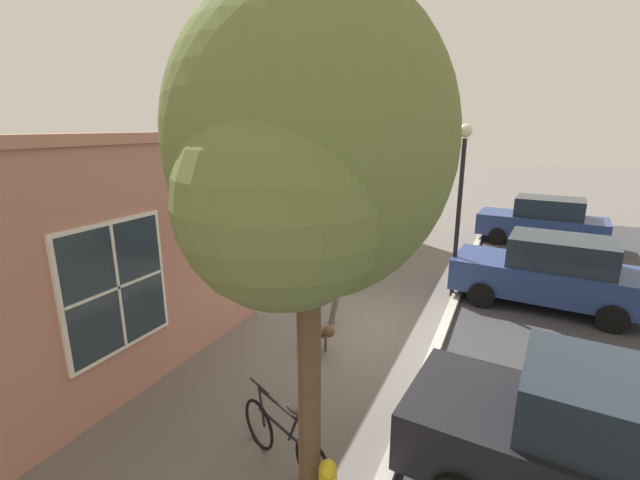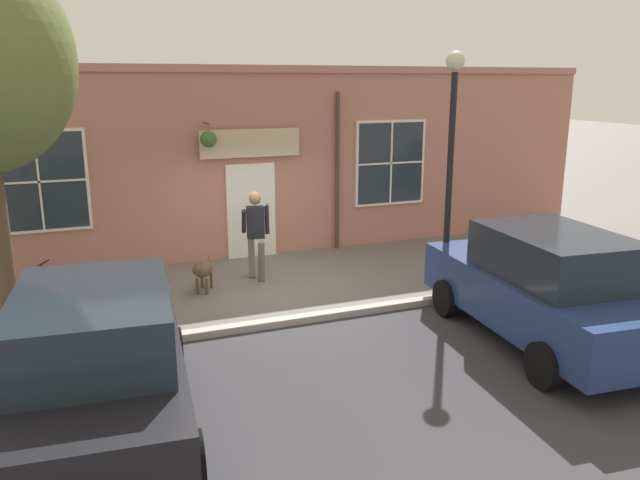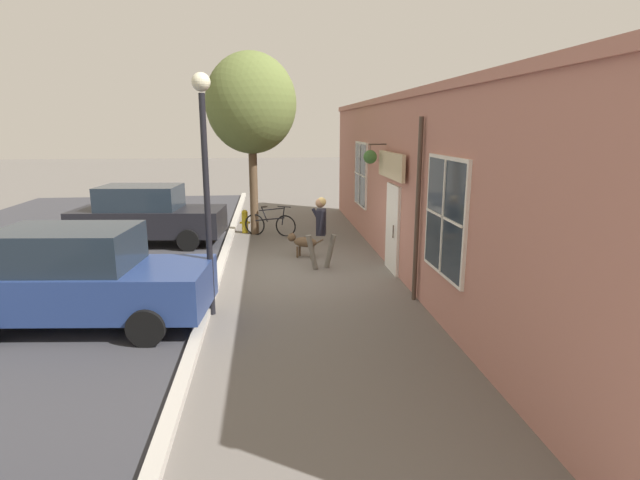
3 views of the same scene
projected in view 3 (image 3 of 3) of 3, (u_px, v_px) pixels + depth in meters
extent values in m
plane|color=#66605B|center=(302.00, 271.00, 12.10)|extent=(90.00, 90.00, 0.00)
cube|color=#B2ADA3|center=(219.00, 271.00, 11.89)|extent=(0.20, 28.00, 0.12)
cube|color=#B27566|center=(400.00, 188.00, 11.90)|extent=(0.30, 18.00, 4.02)
cube|color=#B27566|center=(403.00, 97.00, 11.43)|extent=(0.42, 18.00, 0.16)
cube|color=white|center=(393.00, 229.00, 11.92)|extent=(0.10, 1.10, 2.10)
cube|color=#232D38|center=(392.00, 231.00, 11.93)|extent=(0.03, 0.90, 1.90)
cylinder|color=#47382D|center=(393.00, 232.00, 11.57)|extent=(0.03, 0.03, 0.30)
cube|color=beige|center=(391.00, 165.00, 11.58)|extent=(0.08, 2.20, 0.60)
cylinder|color=#47382D|center=(417.00, 212.00, 9.75)|extent=(0.09, 0.09, 3.62)
cylinder|color=#47382D|center=(378.00, 144.00, 12.40)|extent=(0.44, 0.04, 0.04)
cylinder|color=#47382D|center=(370.00, 152.00, 12.42)|extent=(0.01, 0.01, 0.34)
cone|color=#2D2823|center=(370.00, 161.00, 12.47)|extent=(0.32, 0.32, 0.18)
sphere|color=#3D6B33|center=(370.00, 157.00, 12.45)|extent=(0.34, 0.34, 0.34)
cube|color=white|center=(361.00, 174.00, 15.82)|extent=(0.08, 1.82, 2.02)
cube|color=#232D38|center=(360.00, 174.00, 15.82)|extent=(0.03, 1.70, 1.90)
cube|color=white|center=(360.00, 174.00, 15.82)|extent=(0.04, 0.04, 1.90)
cube|color=white|center=(360.00, 174.00, 15.82)|extent=(0.04, 1.70, 0.04)
cube|color=white|center=(446.00, 217.00, 8.37)|extent=(0.08, 1.82, 2.02)
cube|color=#232D38|center=(444.00, 217.00, 8.37)|extent=(0.03, 1.70, 1.90)
cube|color=white|center=(443.00, 217.00, 8.36)|extent=(0.04, 0.04, 1.90)
cube|color=white|center=(443.00, 217.00, 8.36)|extent=(0.04, 1.70, 0.04)
cylinder|color=#6B665B|center=(312.00, 252.00, 12.20)|extent=(0.33, 0.19, 0.86)
cylinder|color=#6B665B|center=(330.00, 251.00, 12.31)|extent=(0.33, 0.19, 0.86)
cube|color=black|center=(321.00, 222.00, 12.09)|extent=(0.28, 0.38, 0.62)
sphere|color=#936B4C|center=(320.00, 203.00, 11.98)|extent=(0.24, 0.24, 0.24)
sphere|color=tan|center=(322.00, 202.00, 11.98)|extent=(0.22, 0.22, 0.22)
cylinder|color=black|center=(322.00, 223.00, 11.85)|extent=(0.17, 0.11, 0.57)
cylinder|color=black|center=(318.00, 218.00, 12.31)|extent=(0.34, 0.15, 0.52)
ellipsoid|color=brown|center=(305.00, 242.00, 13.30)|extent=(0.71, 0.54, 0.27)
cylinder|color=brown|center=(297.00, 252.00, 13.34)|extent=(0.06, 0.06, 0.30)
cylinder|color=brown|center=(300.00, 251.00, 13.50)|extent=(0.06, 0.06, 0.30)
cylinder|color=brown|center=(311.00, 253.00, 13.22)|extent=(0.06, 0.06, 0.30)
cylinder|color=brown|center=(313.00, 252.00, 13.39)|extent=(0.06, 0.06, 0.30)
sphere|color=brown|center=(292.00, 237.00, 13.40)|extent=(0.22, 0.22, 0.22)
cone|color=brown|center=(288.00, 238.00, 13.43)|extent=(0.13, 0.12, 0.09)
cone|color=brown|center=(291.00, 234.00, 13.32)|extent=(0.06, 0.06, 0.07)
cone|color=brown|center=(293.00, 233.00, 13.42)|extent=(0.06, 0.06, 0.07)
cylinder|color=brown|center=(320.00, 241.00, 13.17)|extent=(0.20, 0.12, 0.14)
cylinder|color=brown|center=(254.00, 186.00, 15.96)|extent=(0.26, 0.26, 3.15)
ellipsoid|color=olive|center=(251.00, 103.00, 15.39)|extent=(2.80, 2.52, 3.08)
sphere|color=olive|center=(250.00, 120.00, 16.07)|extent=(1.88, 1.88, 1.88)
torus|color=black|center=(286.00, 226.00, 15.91)|extent=(0.65, 0.35, 0.70)
torus|color=black|center=(255.00, 225.00, 16.14)|extent=(0.65, 0.35, 0.70)
cylinder|color=black|center=(270.00, 219.00, 15.98)|extent=(0.94, 0.36, 0.17)
cylinder|color=black|center=(265.00, 215.00, 15.99)|extent=(0.22, 0.10, 0.48)
cylinder|color=black|center=(271.00, 209.00, 15.90)|extent=(0.80, 0.30, 0.15)
cylinder|color=black|center=(283.00, 216.00, 15.85)|extent=(0.13, 0.07, 0.58)
cylinder|color=black|center=(284.00, 207.00, 15.78)|extent=(0.42, 0.23, 0.03)
ellipsoid|color=black|center=(264.00, 207.00, 15.93)|extent=(0.26, 0.17, 0.09)
cube|color=black|center=(150.00, 221.00, 14.76)|extent=(4.44, 2.14, 0.76)
cube|color=#1E2833|center=(140.00, 197.00, 14.60)|extent=(2.37, 1.75, 0.68)
cylinder|color=black|center=(202.00, 228.00, 15.72)|extent=(0.63, 0.24, 0.62)
cylinder|color=black|center=(188.00, 240.00, 14.01)|extent=(0.63, 0.24, 0.62)
cylinder|color=black|center=(117.00, 228.00, 15.68)|extent=(0.63, 0.24, 0.62)
cylinder|color=black|center=(93.00, 241.00, 13.97)|extent=(0.63, 0.24, 0.62)
cube|color=navy|center=(84.00, 288.00, 8.68)|extent=(4.44, 2.14, 0.76)
cube|color=#1E2833|center=(67.00, 248.00, 8.52)|extent=(2.37, 1.75, 0.68)
cylinder|color=black|center=(176.00, 292.00, 9.64)|extent=(0.63, 0.24, 0.62)
cylinder|color=black|center=(146.00, 328.00, 7.92)|extent=(0.63, 0.24, 0.62)
cylinder|color=black|center=(37.00, 293.00, 9.60)|extent=(0.63, 0.24, 0.62)
cylinder|color=black|center=(207.00, 209.00, 8.91)|extent=(0.11, 0.11, 3.99)
sphere|color=beige|center=(201.00, 82.00, 8.43)|extent=(0.32, 0.32, 0.32)
cylinder|color=gold|center=(245.00, 224.00, 16.42)|extent=(0.20, 0.20, 0.62)
sphere|color=gold|center=(245.00, 213.00, 16.34)|extent=(0.20, 0.20, 0.20)
cylinder|color=gold|center=(241.00, 223.00, 16.40)|extent=(0.10, 0.07, 0.07)
cylinder|color=gold|center=(249.00, 223.00, 16.42)|extent=(0.10, 0.07, 0.07)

